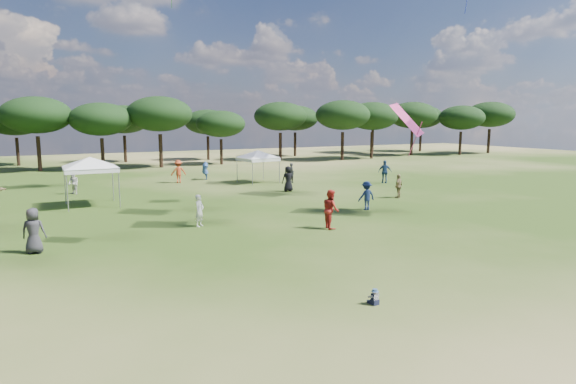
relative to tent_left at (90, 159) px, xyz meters
name	(u,v)px	position (x,y,z in m)	size (l,w,h in m)	color
ground	(438,335)	(5.65, -22.51, -2.81)	(140.00, 140.00, 0.00)	#334C16
tree_line	(145,117)	(8.04, 24.89, 2.62)	(108.78, 17.63, 7.77)	black
tent_left	(90,159)	(0.00, 0.00, 0.00)	(5.96, 5.96, 3.23)	gray
tent_right	(258,152)	(13.12, 5.29, -0.28)	(5.40, 5.40, 2.95)	gray
toddler	(374,297)	(5.50, -20.23, -2.61)	(0.30, 0.34, 0.45)	black
festival_crowd	(214,184)	(7.56, -0.10, -1.93)	(28.70, 22.30, 1.89)	navy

